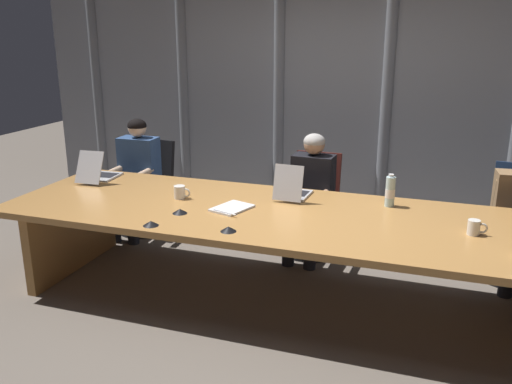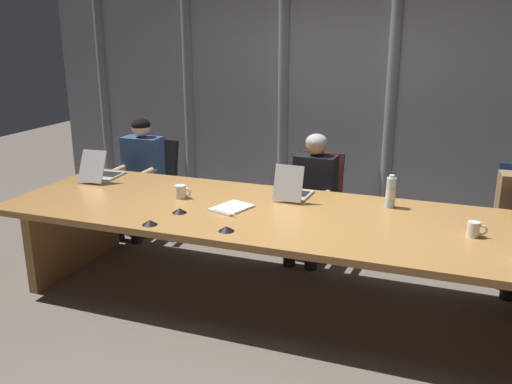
{
  "view_description": "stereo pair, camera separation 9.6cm",
  "coord_description": "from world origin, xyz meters",
  "px_view_note": "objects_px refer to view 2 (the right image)",
  "views": [
    {
      "loc": [
        1.07,
        -3.65,
        2.03
      ],
      "look_at": [
        -0.22,
        0.13,
        0.82
      ],
      "focal_mm": 38.04,
      "sensor_mm": 36.0,
      "label": 1
    },
    {
      "loc": [
        1.16,
        -3.62,
        2.03
      ],
      "look_at": [
        -0.22,
        0.13,
        0.82
      ],
      "focal_mm": 38.04,
      "sensor_mm": 36.0,
      "label": 2
    }
  ],
  "objects_px": {
    "person_left_mid": "(312,189)",
    "water_bottle_primary": "(391,193)",
    "office_chair_left_end": "(151,196)",
    "conference_mic_middle": "(179,211)",
    "coffee_mug_far": "(181,192)",
    "spiral_notepad": "(231,208)",
    "laptop_left_mid": "(293,191)",
    "coffee_mug_near": "(474,229)",
    "person_left_end": "(139,170)",
    "laptop_left_end": "(102,173)",
    "office_chair_left_mid": "(315,215)",
    "conference_mic_right_side": "(150,222)",
    "conference_mic_left_side": "(226,229)"
  },
  "relations": [
    {
      "from": "person_left_mid",
      "to": "conference_mic_right_side",
      "type": "xyz_separation_m",
      "value": [
        -0.77,
        -1.5,
        0.1
      ]
    },
    {
      "from": "person_left_mid",
      "to": "water_bottle_primary",
      "type": "bearing_deg",
      "value": 58.06
    },
    {
      "from": "office_chair_left_mid",
      "to": "spiral_notepad",
      "type": "height_order",
      "value": "office_chair_left_mid"
    },
    {
      "from": "coffee_mug_near",
      "to": "conference_mic_left_side",
      "type": "relative_size",
      "value": 1.16
    },
    {
      "from": "laptop_left_mid",
      "to": "conference_mic_right_side",
      "type": "relative_size",
      "value": 3.5
    },
    {
      "from": "water_bottle_primary",
      "to": "coffee_mug_near",
      "type": "distance_m",
      "value": 0.74
    },
    {
      "from": "laptop_left_mid",
      "to": "conference_mic_left_side",
      "type": "distance_m",
      "value": 0.9
    },
    {
      "from": "office_chair_left_mid",
      "to": "laptop_left_mid",
      "type": "bearing_deg",
      "value": 0.28
    },
    {
      "from": "laptop_left_mid",
      "to": "coffee_mug_far",
      "type": "distance_m",
      "value": 0.9
    },
    {
      "from": "coffee_mug_near",
      "to": "coffee_mug_far",
      "type": "distance_m",
      "value": 2.2
    },
    {
      "from": "conference_mic_middle",
      "to": "conference_mic_right_side",
      "type": "xyz_separation_m",
      "value": [
        -0.07,
        -0.3,
        0.0
      ]
    },
    {
      "from": "laptop_left_mid",
      "to": "person_left_end",
      "type": "height_order",
      "value": "person_left_end"
    },
    {
      "from": "person_left_end",
      "to": "laptop_left_mid",
      "type": "bearing_deg",
      "value": 70.96
    },
    {
      "from": "office_chair_left_end",
      "to": "conference_mic_middle",
      "type": "height_order",
      "value": "office_chair_left_end"
    },
    {
      "from": "water_bottle_primary",
      "to": "conference_mic_right_side",
      "type": "relative_size",
      "value": 2.31
    },
    {
      "from": "office_chair_left_end",
      "to": "spiral_notepad",
      "type": "bearing_deg",
      "value": 59.19
    },
    {
      "from": "laptop_left_mid",
      "to": "person_left_end",
      "type": "bearing_deg",
      "value": 75.13
    },
    {
      "from": "laptop_left_end",
      "to": "spiral_notepad",
      "type": "relative_size",
      "value": 1.28
    },
    {
      "from": "office_chair_left_end",
      "to": "coffee_mug_near",
      "type": "xyz_separation_m",
      "value": [
        3.11,
        -1.13,
        0.43
      ]
    },
    {
      "from": "laptop_left_mid",
      "to": "conference_mic_right_side",
      "type": "bearing_deg",
      "value": 143.94
    },
    {
      "from": "office_chair_left_mid",
      "to": "person_left_mid",
      "type": "height_order",
      "value": "person_left_mid"
    },
    {
      "from": "conference_mic_left_side",
      "to": "office_chair_left_mid",
      "type": "bearing_deg",
      "value": 82.27
    },
    {
      "from": "laptop_left_end",
      "to": "coffee_mug_near",
      "type": "bearing_deg",
      "value": -100.63
    },
    {
      "from": "office_chair_left_end",
      "to": "person_left_end",
      "type": "height_order",
      "value": "person_left_end"
    },
    {
      "from": "coffee_mug_near",
      "to": "conference_mic_middle",
      "type": "distance_m",
      "value": 2.05
    },
    {
      "from": "laptop_left_end",
      "to": "water_bottle_primary",
      "type": "bearing_deg",
      "value": -92.45
    },
    {
      "from": "office_chair_left_mid",
      "to": "laptop_left_end",
      "type": "bearing_deg",
      "value": -66.56
    },
    {
      "from": "coffee_mug_far",
      "to": "person_left_end",
      "type": "bearing_deg",
      "value": 137.01
    },
    {
      "from": "laptop_left_mid",
      "to": "person_left_mid",
      "type": "xyz_separation_m",
      "value": [
        0.01,
        0.56,
        -0.14
      ]
    },
    {
      "from": "laptop_left_mid",
      "to": "spiral_notepad",
      "type": "height_order",
      "value": "laptop_left_mid"
    },
    {
      "from": "coffee_mug_far",
      "to": "conference_mic_middle",
      "type": "distance_m",
      "value": 0.37
    },
    {
      "from": "office_chair_left_end",
      "to": "coffee_mug_near",
      "type": "relative_size",
      "value": 7.21
    },
    {
      "from": "laptop_left_mid",
      "to": "coffee_mug_near",
      "type": "distance_m",
      "value": 1.41
    },
    {
      "from": "person_left_mid",
      "to": "water_bottle_primary",
      "type": "xyz_separation_m",
      "value": [
        0.75,
        -0.53,
        0.2
      ]
    },
    {
      "from": "coffee_mug_near",
      "to": "conference_mic_right_side",
      "type": "relative_size",
      "value": 1.16
    },
    {
      "from": "person_left_end",
      "to": "spiral_notepad",
      "type": "relative_size",
      "value": 3.28
    },
    {
      "from": "water_bottle_primary",
      "to": "person_left_mid",
      "type": "bearing_deg",
      "value": 144.55
    },
    {
      "from": "office_chair_left_mid",
      "to": "water_bottle_primary",
      "type": "height_order",
      "value": "water_bottle_primary"
    },
    {
      "from": "person_left_mid",
      "to": "conference_mic_middle",
      "type": "height_order",
      "value": "person_left_mid"
    },
    {
      "from": "person_left_end",
      "to": "spiral_notepad",
      "type": "xyz_separation_m",
      "value": [
        1.43,
        -1.0,
        0.07
      ]
    },
    {
      "from": "coffee_mug_near",
      "to": "conference_mic_middle",
      "type": "bearing_deg",
      "value": -173.34
    },
    {
      "from": "water_bottle_primary",
      "to": "laptop_left_end",
      "type": "bearing_deg",
      "value": -178.64
    },
    {
      "from": "office_chair_left_mid",
      "to": "coffee_mug_far",
      "type": "relative_size",
      "value": 6.58
    },
    {
      "from": "laptop_left_end",
      "to": "coffee_mug_near",
      "type": "relative_size",
      "value": 3.59
    },
    {
      "from": "office_chair_left_end",
      "to": "coffee_mug_far",
      "type": "xyz_separation_m",
      "value": [
        0.91,
        -1.03,
        0.43
      ]
    },
    {
      "from": "spiral_notepad",
      "to": "laptop_left_end",
      "type": "bearing_deg",
      "value": -177.26
    },
    {
      "from": "coffee_mug_far",
      "to": "spiral_notepad",
      "type": "height_order",
      "value": "coffee_mug_far"
    },
    {
      "from": "laptop_left_end",
      "to": "person_left_end",
      "type": "distance_m",
      "value": 0.61
    },
    {
      "from": "spiral_notepad",
      "to": "coffee_mug_near",
      "type": "bearing_deg",
      "value": 19.07
    },
    {
      "from": "office_chair_left_mid",
      "to": "conference_mic_left_side",
      "type": "distance_m",
      "value": 1.66
    }
  ]
}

